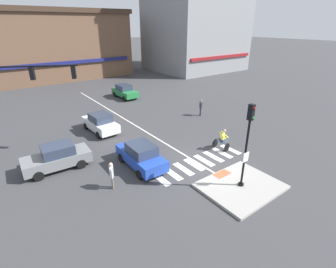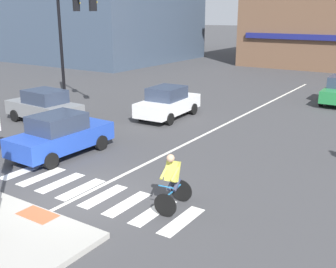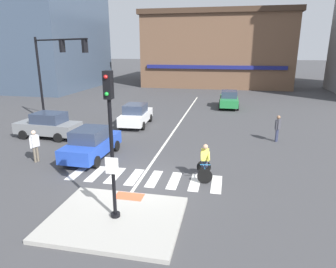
{
  "view_description": "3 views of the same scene",
  "coord_description": "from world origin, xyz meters",
  "px_view_note": "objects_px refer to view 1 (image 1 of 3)",
  "views": [
    {
      "loc": [
        -10.51,
        -10.1,
        8.68
      ],
      "look_at": [
        -0.02,
        4.05,
        0.87
      ],
      "focal_mm": 26.73,
      "sensor_mm": 36.0,
      "label": 1
    },
    {
      "loc": [
        8.34,
        -7.86,
        5.33
      ],
      "look_at": [
        -0.02,
        4.78,
        0.82
      ],
      "focal_mm": 44.09,
      "sensor_mm": 36.0,
      "label": 2
    },
    {
      "loc": [
        3.52,
        -11.33,
        5.62
      ],
      "look_at": [
        0.3,
        4.42,
        0.98
      ],
      "focal_mm": 31.8,
      "sensor_mm": 36.0,
      "label": 3
    }
  ],
  "objects_px": {
    "signal_pole": "(247,139)",
    "car_green_eastbound_distant": "(125,91)",
    "car_blue_westbound_near": "(141,155)",
    "pedestrian_waiting_far_side": "(201,106)",
    "car_grey_cross_left": "(57,157)",
    "car_white_westbound_far": "(100,123)",
    "cyclist": "(222,139)",
    "pedestrian_at_curb_left": "(112,173)",
    "traffic_light_mast": "(13,93)"
  },
  "relations": [
    {
      "from": "cyclist",
      "to": "pedestrian_waiting_far_side",
      "type": "relative_size",
      "value": 1.01
    },
    {
      "from": "car_white_westbound_far",
      "to": "car_green_eastbound_distant",
      "type": "relative_size",
      "value": 1.01
    },
    {
      "from": "car_green_eastbound_distant",
      "to": "pedestrian_waiting_far_side",
      "type": "height_order",
      "value": "pedestrian_waiting_far_side"
    },
    {
      "from": "pedestrian_at_curb_left",
      "to": "traffic_light_mast",
      "type": "bearing_deg",
      "value": 113.31
    },
    {
      "from": "traffic_light_mast",
      "to": "pedestrian_waiting_far_side",
      "type": "distance_m",
      "value": 16.21
    },
    {
      "from": "signal_pole",
      "to": "car_blue_westbound_near",
      "type": "relative_size",
      "value": 1.17
    },
    {
      "from": "car_blue_westbound_near",
      "to": "pedestrian_at_curb_left",
      "type": "relative_size",
      "value": 2.48
    },
    {
      "from": "car_blue_westbound_near",
      "to": "traffic_light_mast",
      "type": "bearing_deg",
      "value": 132.43
    },
    {
      "from": "pedestrian_waiting_far_side",
      "to": "car_green_eastbound_distant",
      "type": "bearing_deg",
      "value": 105.79
    },
    {
      "from": "car_grey_cross_left",
      "to": "car_blue_westbound_near",
      "type": "xyz_separation_m",
      "value": [
        4.45,
        -3.0,
        0.0
      ]
    },
    {
      "from": "car_green_eastbound_distant",
      "to": "car_blue_westbound_near",
      "type": "height_order",
      "value": "same"
    },
    {
      "from": "cyclist",
      "to": "pedestrian_at_curb_left",
      "type": "relative_size",
      "value": 1.01
    },
    {
      "from": "signal_pole",
      "to": "car_grey_cross_left",
      "type": "bearing_deg",
      "value": 132.95
    },
    {
      "from": "car_grey_cross_left",
      "to": "cyclist",
      "type": "distance_m",
      "value": 11.44
    },
    {
      "from": "car_grey_cross_left",
      "to": "pedestrian_at_curb_left",
      "type": "relative_size",
      "value": 2.5
    },
    {
      "from": "signal_pole",
      "to": "car_blue_westbound_near",
      "type": "height_order",
      "value": "signal_pole"
    },
    {
      "from": "signal_pole",
      "to": "traffic_light_mast",
      "type": "height_order",
      "value": "traffic_light_mast"
    },
    {
      "from": "traffic_light_mast",
      "to": "car_green_eastbound_distant",
      "type": "relative_size",
      "value": 1.56
    },
    {
      "from": "cyclist",
      "to": "car_white_westbound_far",
      "type": "bearing_deg",
      "value": 124.23
    },
    {
      "from": "traffic_light_mast",
      "to": "car_green_eastbound_distant",
      "type": "distance_m",
      "value": 16.27
    },
    {
      "from": "signal_pole",
      "to": "car_green_eastbound_distant",
      "type": "height_order",
      "value": "signal_pole"
    },
    {
      "from": "cyclist",
      "to": "pedestrian_at_curb_left",
      "type": "bearing_deg",
      "value": 177.37
    },
    {
      "from": "traffic_light_mast",
      "to": "car_blue_westbound_near",
      "type": "distance_m",
      "value": 9.3
    },
    {
      "from": "signal_pole",
      "to": "car_white_westbound_far",
      "type": "height_order",
      "value": "signal_pole"
    },
    {
      "from": "signal_pole",
      "to": "cyclist",
      "type": "relative_size",
      "value": 2.88
    },
    {
      "from": "car_green_eastbound_distant",
      "to": "car_white_westbound_far",
      "type": "bearing_deg",
      "value": -128.47
    },
    {
      "from": "car_white_westbound_far",
      "to": "pedestrian_waiting_far_side",
      "type": "xyz_separation_m",
      "value": [
        9.83,
        -2.15,
        0.17
      ]
    },
    {
      "from": "traffic_light_mast",
      "to": "pedestrian_waiting_far_side",
      "type": "xyz_separation_m",
      "value": [
        15.76,
        -1.3,
        -3.58
      ]
    },
    {
      "from": "cyclist",
      "to": "pedestrian_at_curb_left",
      "type": "distance_m",
      "value": 8.64
    },
    {
      "from": "traffic_light_mast",
      "to": "car_grey_cross_left",
      "type": "height_order",
      "value": "traffic_light_mast"
    },
    {
      "from": "car_white_westbound_far",
      "to": "car_blue_westbound_near",
      "type": "xyz_separation_m",
      "value": [
        -0.19,
        -7.14,
        0.0
      ]
    },
    {
      "from": "cyclist",
      "to": "signal_pole",
      "type": "bearing_deg",
      "value": -124.1
    },
    {
      "from": "cyclist",
      "to": "pedestrian_at_curb_left",
      "type": "height_order",
      "value": "cyclist"
    },
    {
      "from": "car_green_eastbound_distant",
      "to": "pedestrian_waiting_far_side",
      "type": "bearing_deg",
      "value": -74.21
    },
    {
      "from": "cyclist",
      "to": "pedestrian_waiting_far_side",
      "type": "xyz_separation_m",
      "value": [
        3.95,
        6.49,
        0.11
      ]
    },
    {
      "from": "traffic_light_mast",
      "to": "pedestrian_at_curb_left",
      "type": "xyz_separation_m",
      "value": [
        3.18,
        -7.39,
        -3.58
      ]
    },
    {
      "from": "car_white_westbound_far",
      "to": "pedestrian_waiting_far_side",
      "type": "bearing_deg",
      "value": -12.36
    },
    {
      "from": "car_grey_cross_left",
      "to": "car_white_westbound_far",
      "type": "bearing_deg",
      "value": 41.74
    },
    {
      "from": "car_white_westbound_far",
      "to": "pedestrian_waiting_far_side",
      "type": "height_order",
      "value": "pedestrian_waiting_far_side"
    },
    {
      "from": "car_white_westbound_far",
      "to": "car_green_eastbound_distant",
      "type": "distance_m",
      "value": 10.93
    },
    {
      "from": "pedestrian_at_curb_left",
      "to": "pedestrian_waiting_far_side",
      "type": "distance_m",
      "value": 13.97
    },
    {
      "from": "car_grey_cross_left",
      "to": "traffic_light_mast",
      "type": "bearing_deg",
      "value": 111.52
    },
    {
      "from": "traffic_light_mast",
      "to": "pedestrian_waiting_far_side",
      "type": "bearing_deg",
      "value": -4.7
    },
    {
      "from": "car_grey_cross_left",
      "to": "pedestrian_waiting_far_side",
      "type": "xyz_separation_m",
      "value": [
        14.47,
        1.99,
        0.17
      ]
    },
    {
      "from": "car_white_westbound_far",
      "to": "cyclist",
      "type": "relative_size",
      "value": 2.49
    },
    {
      "from": "signal_pole",
      "to": "car_white_westbound_far",
      "type": "relative_size",
      "value": 1.16
    },
    {
      "from": "car_grey_cross_left",
      "to": "pedestrian_waiting_far_side",
      "type": "height_order",
      "value": "pedestrian_waiting_far_side"
    },
    {
      "from": "traffic_light_mast",
      "to": "pedestrian_at_curb_left",
      "type": "bearing_deg",
      "value": -66.69
    },
    {
      "from": "pedestrian_at_curb_left",
      "to": "pedestrian_waiting_far_side",
      "type": "bearing_deg",
      "value": 25.84
    },
    {
      "from": "pedestrian_waiting_far_side",
      "to": "cyclist",
      "type": "bearing_deg",
      "value": -121.34
    }
  ]
}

